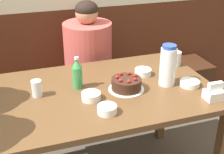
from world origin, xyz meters
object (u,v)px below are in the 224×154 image
(bowl_sauce_shallow, at_px, (190,83))
(glass_water_tall, at_px, (176,59))
(water_pitcher, at_px, (168,66))
(soju_bottle, at_px, (77,73))
(bowl_side_dish, at_px, (91,96))
(birthday_cake, at_px, (126,84))
(glass_tumbler_short, at_px, (37,88))
(napkin_holder, at_px, (214,93))
(bench_seat, at_px, (80,101))
(person_grey_tee, at_px, (89,71))
(bowl_soup_white, at_px, (107,109))
(bowl_rice_small, at_px, (143,72))

(bowl_sauce_shallow, bearing_deg, glass_water_tall, 77.08)
(water_pitcher, xyz_separation_m, soju_bottle, (-0.54, 0.13, -0.03))
(soju_bottle, relative_size, glass_water_tall, 1.97)
(bowl_side_dish, height_order, glass_water_tall, glass_water_tall)
(birthday_cake, distance_m, soju_bottle, 0.30)
(soju_bottle, relative_size, bowl_side_dish, 1.81)
(soju_bottle, xyz_separation_m, glass_tumbler_short, (-0.25, -0.03, -0.05))
(water_pitcher, bearing_deg, birthday_cake, 177.14)
(water_pitcher, distance_m, napkin_holder, 0.32)
(napkin_holder, bearing_deg, glass_water_tall, 86.71)
(birthday_cake, xyz_separation_m, bowl_side_dish, (-0.23, -0.05, -0.02))
(napkin_holder, relative_size, glass_tumbler_short, 1.12)
(bench_seat, xyz_separation_m, soju_bottle, (-0.17, -0.75, 0.64))
(soju_bottle, bearing_deg, glass_water_tall, 8.53)
(water_pitcher, distance_m, bowl_sauce_shallow, 0.18)
(bench_seat, bearing_deg, person_grey_tee, -68.03)
(napkin_holder, bearing_deg, bowl_sauce_shallow, 102.60)
(bowl_side_dish, bearing_deg, water_pitcher, 3.89)
(bench_seat, height_order, bowl_soup_white, bowl_soup_white)
(bowl_soup_white, relative_size, glass_tumbler_short, 1.07)
(water_pitcher, bearing_deg, bowl_sauce_shallow, -27.47)
(napkin_holder, height_order, bowl_sauce_shallow, napkin_holder)
(napkin_holder, relative_size, bowl_side_dish, 0.99)
(bowl_sauce_shallow, relative_size, glass_water_tall, 1.19)
(birthday_cake, bearing_deg, person_grey_tee, 93.36)
(water_pitcher, distance_m, bowl_rice_small, 0.22)
(bowl_sauce_shallow, bearing_deg, napkin_holder, -77.40)
(napkin_holder, distance_m, bowl_rice_small, 0.50)
(bench_seat, distance_m, bowl_sauce_shallow, 1.21)
(glass_water_tall, bearing_deg, bench_seat, 130.95)
(person_grey_tee, bearing_deg, bowl_soup_white, -8.81)
(bowl_rice_small, xyz_separation_m, person_grey_tee, (-0.22, 0.58, -0.21))
(bowl_side_dish, distance_m, person_grey_tee, 0.84)
(bowl_sauce_shallow, height_order, glass_water_tall, glass_water_tall)
(bowl_sauce_shallow, xyz_separation_m, glass_tumbler_short, (-0.91, 0.17, 0.03))
(water_pitcher, relative_size, napkin_holder, 2.36)
(bowl_soup_white, bearing_deg, bowl_sauce_shallow, 13.01)
(napkin_holder, height_order, bowl_rice_small, napkin_holder)
(glass_tumbler_short, height_order, person_grey_tee, person_grey_tee)
(bench_seat, xyz_separation_m, bowl_side_dish, (-0.14, -0.92, 0.56))
(birthday_cake, height_order, water_pitcher, water_pitcher)
(bowl_rice_small, xyz_separation_m, glass_water_tall, (0.28, 0.07, 0.03))
(soju_bottle, xyz_separation_m, bowl_soup_white, (0.08, -0.33, -0.07))
(napkin_holder, distance_m, bowl_sauce_shallow, 0.20)
(birthday_cake, relative_size, glass_tumbler_short, 2.21)
(napkin_holder, xyz_separation_m, bowl_soup_white, (-0.62, 0.05, -0.02))
(birthday_cake, relative_size, bowl_rice_small, 1.97)
(bowl_soup_white, xyz_separation_m, glass_tumbler_short, (-0.33, 0.31, 0.03))
(bowl_rice_small, bearing_deg, glass_tumbler_short, -174.74)
(bench_seat, distance_m, glass_tumbler_short, 1.07)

